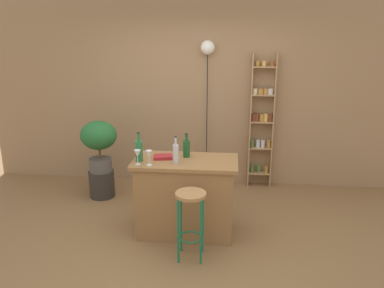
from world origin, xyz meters
name	(u,v)px	position (x,y,z in m)	size (l,w,h in m)	color
ground	(183,244)	(0.00, 0.00, 0.00)	(12.00, 12.00, 0.00)	brown
back_wall	(198,91)	(0.00, 1.95, 1.40)	(6.40, 0.10, 2.80)	#997551
kitchen_counter	(186,196)	(0.00, 0.30, 0.45)	(1.17, 0.62, 0.89)	olive
bar_stool	(191,211)	(0.11, -0.24, 0.53)	(0.31, 0.31, 0.73)	#196642
spice_shelf	(262,121)	(0.94, 1.81, 1.01)	(0.35, 0.13, 1.98)	#A87F51
plant_stool	(102,184)	(-1.29, 1.18, 0.19)	(0.35, 0.35, 0.38)	#2D2823
potted_plant	(99,140)	(-1.29, 1.18, 0.83)	(0.50, 0.45, 0.72)	#514C47
bottle_soda_blue	(139,150)	(-0.51, 0.22, 1.01)	(0.08, 0.08, 0.33)	#236638
bottle_wine_red	(176,153)	(-0.09, 0.18, 1.00)	(0.06, 0.06, 0.31)	#B2B2B7
bottle_spirits_clear	(186,148)	(0.00, 0.42, 0.99)	(0.08, 0.08, 0.28)	#194C23
wine_glass_left	(149,155)	(-0.37, 0.09, 1.01)	(0.07, 0.07, 0.16)	silver
wine_glass_center	(137,154)	(-0.49, 0.10, 1.01)	(0.07, 0.07, 0.16)	silver
cookbook	(163,157)	(-0.26, 0.33, 0.91)	(0.21, 0.15, 0.04)	maroon
pendant_globe_light	(208,50)	(0.14, 1.84, 2.01)	(0.20, 0.20, 2.14)	black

